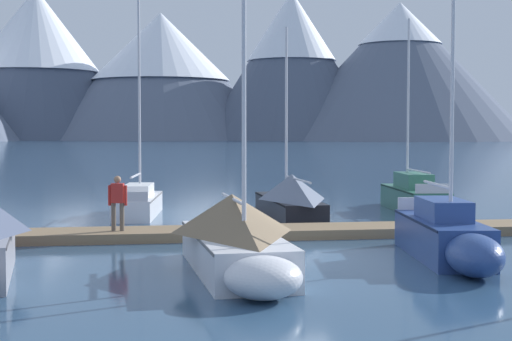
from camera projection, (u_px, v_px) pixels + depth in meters
name	position (u px, v px, depth m)	size (l,w,h in m)	color
ground_plane	(290.00, 258.00, 20.33)	(700.00, 700.00, 0.00)	#2D4C6B
mountain_central_massif	(36.00, 59.00, 251.28)	(70.62, 70.62, 49.44)	#424C60
mountain_shoulder_ridge	(161.00, 72.00, 251.11)	(80.64, 80.64, 41.43)	slate
mountain_east_summit	(291.00, 62.00, 238.70)	(56.52, 56.52, 46.24)	#4C566B
mountain_rear_spur	(400.00, 70.00, 235.12)	(79.39, 79.39, 42.16)	slate
dock	(266.00, 232.00, 24.27)	(24.47, 2.22, 0.30)	#846B4C
sailboat_mid_dock_port	(139.00, 202.00, 30.36)	(2.05, 5.85, 8.69)	white
sailboat_mid_dock_starboard	(236.00, 237.00, 18.12)	(2.38, 6.82, 9.31)	silver
sailboat_far_berth	(289.00, 196.00, 29.88)	(1.95, 7.58, 7.42)	black
sailboat_outer_slip	(448.00, 237.00, 19.71)	(2.11, 6.33, 6.99)	navy
sailboat_end_of_dock	(412.00, 195.00, 32.14)	(1.99, 6.29, 8.10)	#336B56
person_on_dock	(118.00, 200.00, 23.38)	(0.58, 0.29, 1.69)	brown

